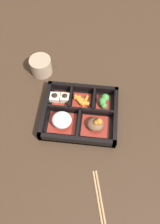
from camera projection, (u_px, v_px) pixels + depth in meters
ground_plane at (80, 115)px, 0.81m from camera, size 3.00×3.00×0.00m
bento_base at (80, 115)px, 0.81m from camera, size 0.27×0.23×0.01m
bento_rim at (80, 112)px, 0.79m from camera, size 0.27×0.23×0.04m
bowl_stew at (96, 125)px, 0.76m from camera, size 0.10×0.09×0.05m
bowl_rice at (62, 121)px, 0.76m from camera, size 0.10×0.09×0.05m
bowl_greens at (103, 102)px, 0.81m from camera, size 0.05×0.07×0.03m
bowl_carrots at (82, 101)px, 0.82m from camera, size 0.07×0.07×0.02m
bowl_tofu at (60, 98)px, 0.82m from camera, size 0.07×0.07×0.04m
tea_cup at (41, 66)px, 0.88m from camera, size 0.09×0.09×0.07m
chopsticks at (101, 210)px, 0.65m from camera, size 0.07×0.23×0.01m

